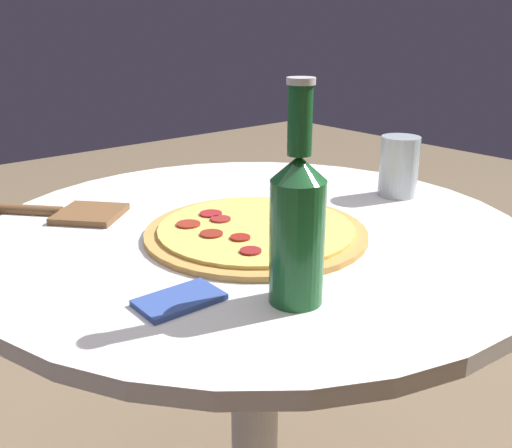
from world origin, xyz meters
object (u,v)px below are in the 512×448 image
Objects in this scene: drinking_glass at (399,166)px; pizza at (256,231)px; beer_bottle at (297,223)px; pizza_paddle at (71,213)px.

pizza is at bearing -2.00° from drinking_glass.
beer_bottle is 1.23× the size of pizza_paddle.
drinking_glass is at bearing -157.56° from beer_bottle.
beer_bottle reaches higher than pizza_paddle.
beer_bottle reaches higher than drinking_glass.
beer_bottle is at bearing 148.41° from pizza_paddle.
beer_bottle is 2.30× the size of drinking_glass.
drinking_glass is (-0.48, -0.20, -0.05)m from beer_bottle.
drinking_glass is at bearing 178.00° from pizza.
pizza_paddle is at bearing -28.72° from drinking_glass.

